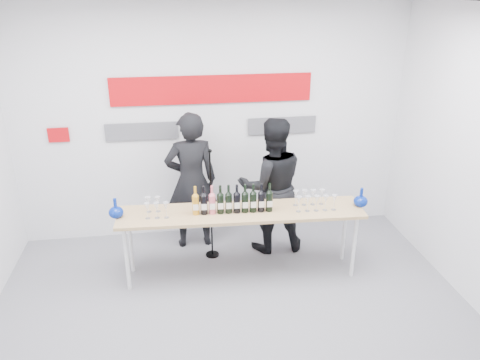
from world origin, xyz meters
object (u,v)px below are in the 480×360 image
object	(u,v)px
presenter_right	(271,186)
mic_stand	(212,225)
tasting_table	(241,216)
presenter_left	(191,181)

from	to	relation	value
presenter_right	mic_stand	bearing A→B (deg)	7.04
presenter_right	tasting_table	bearing A→B (deg)	49.42
tasting_table	presenter_left	world-z (taller)	presenter_left
tasting_table	presenter_right	xyz separation A→B (m)	(0.46, 0.55, 0.10)
presenter_right	mic_stand	distance (m)	0.88
tasting_table	presenter_right	world-z (taller)	presenter_right
presenter_right	mic_stand	size ratio (longest dim) A/B	1.21
presenter_left	mic_stand	xyz separation A→B (m)	(0.21, -0.33, -0.45)
tasting_table	presenter_left	distance (m)	0.94
presenter_right	mic_stand	xyz separation A→B (m)	(-0.76, -0.10, -0.43)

